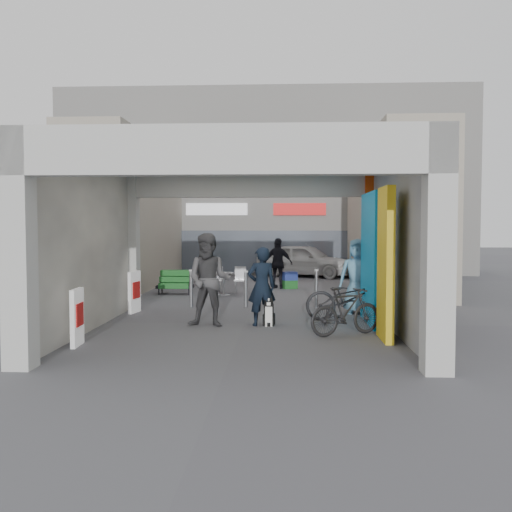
# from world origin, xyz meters

# --- Properties ---
(ground) EXTENTS (90.00, 90.00, 0.00)m
(ground) POSITION_xyz_m (0.00, 0.00, 0.00)
(ground) COLOR #4F4F54
(ground) RESTS_ON ground
(arcade_canopy) EXTENTS (6.40, 6.45, 6.40)m
(arcade_canopy) POSITION_xyz_m (0.54, -0.82, 2.30)
(arcade_canopy) COLOR beige
(arcade_canopy) RESTS_ON ground
(far_building) EXTENTS (18.00, 4.08, 8.00)m
(far_building) POSITION_xyz_m (-0.00, 13.99, 3.99)
(far_building) COLOR silver
(far_building) RESTS_ON ground
(plaza_bldg_left) EXTENTS (2.00, 9.00, 5.00)m
(plaza_bldg_left) POSITION_xyz_m (-4.50, 7.50, 2.50)
(plaza_bldg_left) COLOR #A59C89
(plaza_bldg_left) RESTS_ON ground
(plaza_bldg_right) EXTENTS (2.00, 9.00, 5.00)m
(plaza_bldg_right) POSITION_xyz_m (4.50, 7.50, 2.50)
(plaza_bldg_right) COLOR #A59C89
(plaza_bldg_right) RESTS_ON ground
(bollard_left) EXTENTS (0.09, 0.09, 0.95)m
(bollard_left) POSITION_xyz_m (-1.54, 2.44, 0.47)
(bollard_left) COLOR gray
(bollard_left) RESTS_ON ground
(bollard_center) EXTENTS (0.09, 0.09, 0.92)m
(bollard_center) POSITION_xyz_m (-0.13, 2.54, 0.46)
(bollard_center) COLOR gray
(bollard_center) RESTS_ON ground
(bollard_right) EXTENTS (0.09, 0.09, 0.96)m
(bollard_right) POSITION_xyz_m (1.67, 2.45, 0.48)
(bollard_right) COLOR gray
(bollard_right) RESTS_ON ground
(advert_board_near) EXTENTS (0.13, 0.55, 1.00)m
(advert_board_near) POSITION_xyz_m (-2.75, -2.40, 0.51)
(advert_board_near) COLOR silver
(advert_board_near) RESTS_ON ground
(advert_board_far) EXTENTS (0.18, 0.56, 1.00)m
(advert_board_far) POSITION_xyz_m (-2.75, 1.41, 0.51)
(advert_board_far) COLOR silver
(advert_board_far) RESTS_ON ground
(cafe_set) EXTENTS (1.37, 1.10, 0.83)m
(cafe_set) POSITION_xyz_m (-1.08, 5.24, 0.29)
(cafe_set) COLOR #A2A2A7
(cafe_set) RESTS_ON ground
(produce_stand) EXTENTS (1.10, 0.60, 0.73)m
(produce_stand) POSITION_xyz_m (-2.50, 5.23, 0.29)
(produce_stand) COLOR black
(produce_stand) RESTS_ON ground
(crate_stack) EXTENTS (0.54, 0.48, 0.56)m
(crate_stack) POSITION_xyz_m (1.04, 6.94, 0.28)
(crate_stack) COLOR #1A5D1E
(crate_stack) RESTS_ON ground
(border_collie) EXTENTS (0.23, 0.46, 0.63)m
(border_collie) POSITION_xyz_m (0.53, -0.22, 0.25)
(border_collie) COLOR black
(border_collie) RESTS_ON ground
(man_with_dog) EXTENTS (0.69, 0.54, 1.65)m
(man_with_dog) POSITION_xyz_m (0.38, -0.22, 0.83)
(man_with_dog) COLOR black
(man_with_dog) RESTS_ON ground
(man_back_turned) EXTENTS (1.02, 0.84, 1.94)m
(man_back_turned) POSITION_xyz_m (-0.70, -0.36, 0.97)
(man_back_turned) COLOR #434245
(man_back_turned) RESTS_ON ground
(man_elderly) EXTENTS (0.96, 0.72, 1.79)m
(man_elderly) POSITION_xyz_m (2.60, 1.58, 0.89)
(man_elderly) COLOR #6099BB
(man_elderly) RESTS_ON ground
(man_crates) EXTENTS (1.07, 0.73, 1.69)m
(man_crates) POSITION_xyz_m (0.66, 6.96, 0.84)
(man_crates) COLOR black
(man_crates) RESTS_ON ground
(bicycle_front) EXTENTS (1.96, 0.73, 1.02)m
(bicycle_front) POSITION_xyz_m (2.30, 0.51, 0.51)
(bicycle_front) COLOR black
(bicycle_front) RESTS_ON ground
(bicycle_rear) EXTENTS (1.57, 1.10, 0.93)m
(bicycle_rear) POSITION_xyz_m (2.03, -1.20, 0.46)
(bicycle_rear) COLOR black
(bicycle_rear) RESTS_ON ground
(white_van) EXTENTS (4.31, 2.98, 1.36)m
(white_van) POSITION_xyz_m (1.71, 11.50, 0.68)
(white_van) COLOR silver
(white_van) RESTS_ON ground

